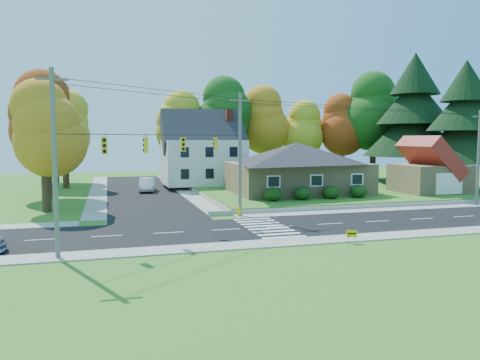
{
  "coord_description": "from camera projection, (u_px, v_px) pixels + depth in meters",
  "views": [
    {
      "loc": [
        -11.84,
        -31.22,
        6.39
      ],
      "look_at": [
        -0.71,
        8.0,
        2.72
      ],
      "focal_mm": 35.0,
      "sensor_mm": 36.0,
      "label": 1
    }
  ],
  "objects": [
    {
      "name": "ground",
      "position": [
        280.0,
        227.0,
        33.7
      ],
      "size": [
        120.0,
        120.0,
        0.0
      ],
      "primitive_type": "plane",
      "color": "#3D7923"
    },
    {
      "name": "road_main",
      "position": [
        280.0,
        227.0,
        33.7
      ],
      "size": [
        90.0,
        8.0,
        0.02
      ],
      "primitive_type": "cube",
      "color": "black",
      "rests_on": "ground"
    },
    {
      "name": "road_cross",
      "position": [
        141.0,
        191.0,
        56.44
      ],
      "size": [
        8.0,
        44.0,
        0.02
      ],
      "primitive_type": "cube",
      "color": "black",
      "rests_on": "ground"
    },
    {
      "name": "sidewalk_north",
      "position": [
        258.0,
        215.0,
        38.49
      ],
      "size": [
        90.0,
        2.0,
        0.08
      ],
      "primitive_type": "cube",
      "color": "#9C9A90",
      "rests_on": "ground"
    },
    {
      "name": "sidewalk_south",
      "position": [
        308.0,
        241.0,
        28.91
      ],
      "size": [
        90.0,
        2.0,
        0.08
      ],
      "primitive_type": "cube",
      "color": "#9C9A90",
      "rests_on": "ground"
    },
    {
      "name": "lawn",
      "position": [
        318.0,
        188.0,
        57.34
      ],
      "size": [
        30.0,
        30.0,
        0.5
      ],
      "primitive_type": "cube",
      "color": "#3D7923",
      "rests_on": "ground"
    },
    {
      "name": "ranch_house",
      "position": [
        297.0,
        167.0,
        50.92
      ],
      "size": [
        14.6,
        10.6,
        5.4
      ],
      "color": "tan",
      "rests_on": "lawn"
    },
    {
      "name": "colonial_house",
      "position": [
        203.0,
        152.0,
        60.13
      ],
      "size": [
        10.4,
        8.4,
        9.6
      ],
      "color": "silver",
      "rests_on": "lawn"
    },
    {
      "name": "garage",
      "position": [
        430.0,
        171.0,
        50.92
      ],
      "size": [
        7.3,
        6.3,
        4.6
      ],
      "color": "tan",
      "rests_on": "lawn"
    },
    {
      "name": "hedge_row",
      "position": [
        317.0,
        193.0,
        45.03
      ],
      "size": [
        10.7,
        1.7,
        1.27
      ],
      "color": "#163A10",
      "rests_on": "lawn"
    },
    {
      "name": "traffic_infrastructure",
      "position": [
        272.0,
        155.0,
        34.5
      ],
      "size": [
        38.1,
        10.66,
        10.0
      ],
      "color": "#666059",
      "rests_on": "ground"
    },
    {
      "name": "tree_lot_0",
      "position": [
        180.0,
        124.0,
        64.99
      ],
      "size": [
        6.72,
        6.72,
        12.51
      ],
      "color": "#3F2A19",
      "rests_on": "lawn"
    },
    {
      "name": "tree_lot_1",
      "position": [
        224.0,
        115.0,
        65.55
      ],
      "size": [
        7.84,
        7.84,
        14.6
      ],
      "color": "#3F2A19",
      "rests_on": "lawn"
    },
    {
      "name": "tree_lot_2",
      "position": [
        262.0,
        120.0,
        68.2
      ],
      "size": [
        7.28,
        7.28,
        13.56
      ],
      "color": "#3F2A19",
      "rests_on": "lawn"
    },
    {
      "name": "tree_lot_3",
      "position": [
        303.0,
        129.0,
        68.99
      ],
      "size": [
        6.16,
        6.16,
        11.47
      ],
      "color": "#3F2A19",
      "rests_on": "lawn"
    },
    {
      "name": "tree_lot_4",
      "position": [
        343.0,
        125.0,
        69.6
      ],
      "size": [
        6.72,
        6.72,
        12.51
      ],
      "color": "#3F2A19",
      "rests_on": "lawn"
    },
    {
      "name": "tree_lot_5",
      "position": [
        374.0,
        111.0,
        68.6
      ],
      "size": [
        8.4,
        8.4,
        15.64
      ],
      "color": "#3F2A19",
      "rests_on": "lawn"
    },
    {
      "name": "conifer_east_a",
      "position": [
        414.0,
        115.0,
        61.28
      ],
      "size": [
        12.8,
        12.8,
        16.96
      ],
      "color": "#3F2A19",
      "rests_on": "lawn"
    },
    {
      "name": "conifer_east_b",
      "position": [
        465.0,
        122.0,
        53.99
      ],
      "size": [
        11.2,
        11.2,
        14.84
      ],
      "color": "#3F2A19",
      "rests_on": "lawn"
    },
    {
      "name": "tree_west_0",
      "position": [
        44.0,
        129.0,
        39.94
      ],
      "size": [
        6.16,
        6.16,
        11.47
      ],
      "color": "#3F2A19",
      "rests_on": "ground"
    },
    {
      "name": "tree_west_1",
      "position": [
        46.0,
        118.0,
        49.13
      ],
      "size": [
        7.28,
        7.28,
        13.56
      ],
      "color": "#3F2A19",
      "rests_on": "ground"
    },
    {
      "name": "tree_west_2",
      "position": [
        64.0,
        127.0,
        59.04
      ],
      "size": [
        6.72,
        6.72,
        12.51
      ],
      "color": "#3F2A19",
      "rests_on": "ground"
    },
    {
      "name": "tree_west_3",
      "position": [
        54.0,
        119.0,
        66.04
      ],
      "size": [
        7.84,
        7.84,
        14.6
      ],
      "color": "#3F2A19",
      "rests_on": "ground"
    },
    {
      "name": "white_car",
      "position": [
        147.0,
        185.0,
        55.8
      ],
      "size": [
        2.25,
        5.14,
        1.64
      ],
      "primitive_type": "imported",
      "rotation": [
        0.0,
        0.0,
        -0.11
      ],
      "color": "silver",
      "rests_on": "road_cross"
    },
    {
      "name": "fire_hydrant",
      "position": [
        239.0,
        212.0,
        37.95
      ],
      "size": [
        0.46,
        0.37,
        0.83
      ],
      "color": "#E9B904",
      "rests_on": "ground"
    },
    {
      "name": "yard_sign",
      "position": [
        352.0,
        234.0,
        28.41
      ],
      "size": [
        0.63,
        0.22,
        0.81
      ],
      "color": "black",
      "rests_on": "ground"
    }
  ]
}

